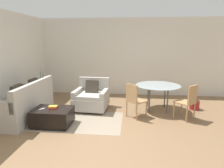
{
  "coord_description": "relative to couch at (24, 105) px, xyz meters",
  "views": [
    {
      "loc": [
        0.61,
        -3.66,
        1.95
      ],
      "look_at": [
        0.05,
        1.87,
        0.75
      ],
      "focal_mm": 32.0,
      "sensor_mm": 36.0,
      "label": 1
    }
  ],
  "objects": [
    {
      "name": "ground_plane",
      "position": [
        2.17,
        -1.02,
        -0.32
      ],
      "size": [
        20.0,
        20.0,
        0.0
      ],
      "primitive_type": "plane",
      "color": "brown"
    },
    {
      "name": "wall_back",
      "position": [
        2.17,
        2.59,
        1.05
      ],
      "size": [
        12.0,
        0.06,
        2.75
      ],
      "color": "silver",
      "rests_on": "ground_plane"
    },
    {
      "name": "wall_left",
      "position": [
        -0.56,
        0.48,
        1.05
      ],
      "size": [
        0.06,
        12.0,
        2.75
      ],
      "color": "silver",
      "rests_on": "ground_plane"
    },
    {
      "name": "area_rug",
      "position": [
        1.28,
        -0.12,
        -0.32
      ],
      "size": [
        2.56,
        1.41,
        0.01
      ],
      "color": "gray",
      "rests_on": "ground_plane"
    },
    {
      "name": "couch",
      "position": [
        0.0,
        0.0,
        0.0
      ],
      "size": [
        0.88,
        1.99,
        0.94
      ],
      "color": "#B2ADA3",
      "rests_on": "ground_plane"
    },
    {
      "name": "armchair",
      "position": [
        1.62,
        0.82,
        0.01
      ],
      "size": [
        0.97,
        0.98,
        0.87
      ],
      "color": "#B2ADA3",
      "rests_on": "ground_plane"
    },
    {
      "name": "ottoman",
      "position": [
        0.94,
        -0.42,
        -0.1
      ],
      "size": [
        0.89,
        0.66,
        0.4
      ],
      "color": "black",
      "rests_on": "ground_plane"
    },
    {
      "name": "book_stack",
      "position": [
        0.95,
        -0.37,
        0.11
      ],
      "size": [
        0.21,
        0.2,
        0.06
      ],
      "color": "#B72D28",
      "rests_on": "ottoman"
    },
    {
      "name": "tv_remote_primary",
      "position": [
        0.71,
        -0.45,
        0.08
      ],
      "size": [
        0.11,
        0.13,
        0.01
      ],
      "color": "#B7B7BC",
      "rests_on": "ottoman"
    },
    {
      "name": "potted_plant",
      "position": [
        -0.1,
        1.49,
        -0.1
      ],
      "size": [
        0.39,
        0.39,
        1.13
      ],
      "color": "#333338",
      "rests_on": "ground_plane"
    },
    {
      "name": "dining_table",
      "position": [
        3.52,
        0.92,
        0.34
      ],
      "size": [
        1.25,
        1.25,
        0.73
      ],
      "color": "#99A8AD",
      "rests_on": "ground_plane"
    },
    {
      "name": "dining_chair_near_left",
      "position": [
        2.85,
        0.25,
        0.19
      ],
      "size": [
        0.59,
        0.59,
        0.9
      ],
      "color": "tan",
      "rests_on": "ground_plane"
    },
    {
      "name": "dining_chair_near_right",
      "position": [
        4.18,
        0.25,
        0.19
      ],
      "size": [
        0.59,
        0.59,
        0.9
      ],
      "color": "tan",
      "rests_on": "ground_plane"
    },
    {
      "name": "potted_plant_small",
      "position": [
        4.61,
        1.07,
        -0.16
      ],
      "size": [
        0.27,
        0.27,
        0.68
      ],
      "color": "maroon",
      "rests_on": "ground_plane"
    }
  ]
}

